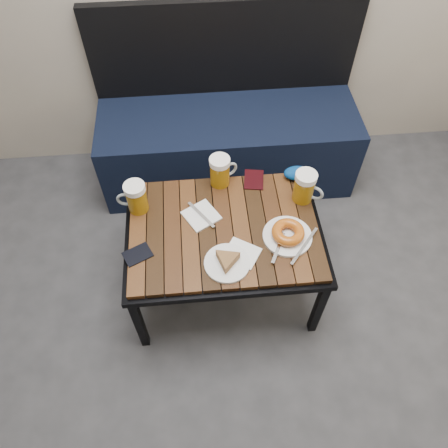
{
  "coord_description": "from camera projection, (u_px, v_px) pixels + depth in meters",
  "views": [
    {
      "loc": [
        0.05,
        -0.1,
        1.96
      ],
      "look_at": [
        0.15,
        0.99,
        0.5
      ],
      "focal_mm": 35.0,
      "sensor_mm": 36.0,
      "label": 1
    }
  ],
  "objects": [
    {
      "name": "beer_mug_centre",
      "position": [
        220.0,
        171.0,
        1.94
      ],
      "size": [
        0.14,
        0.12,
        0.15
      ],
      "rotation": [
        0.0,
        0.0,
        0.42
      ],
      "color": "#93640B",
      "rests_on": "cafe_table"
    },
    {
      "name": "napkin_right",
      "position": [
        242.0,
        253.0,
        1.76
      ],
      "size": [
        0.17,
        0.17,
        0.01
      ],
      "rotation": [
        0.0,
        0.0,
        -0.56
      ],
      "color": "white",
      "rests_on": "cafe_table"
    },
    {
      "name": "beer_mug_left",
      "position": [
        136.0,
        197.0,
        1.85
      ],
      "size": [
        0.13,
        0.09,
        0.15
      ],
      "rotation": [
        0.0,
        0.0,
        3.07
      ],
      "color": "#93640B",
      "rests_on": "cafe_table"
    },
    {
      "name": "bench",
      "position": [
        228.0,
        138.0,
        2.47
      ],
      "size": [
        1.4,
        0.5,
        0.95
      ],
      "color": "black",
      "rests_on": "ground"
    },
    {
      "name": "passport_burgundy",
      "position": [
        254.0,
        180.0,
        2.0
      ],
      "size": [
        0.11,
        0.13,
        0.01
      ],
      "primitive_type": "cube",
      "rotation": [
        0.0,
        0.0,
        -0.16
      ],
      "color": "black",
      "rests_on": "cafe_table"
    },
    {
      "name": "plate_pie",
      "position": [
        227.0,
        261.0,
        1.72
      ],
      "size": [
        0.18,
        0.18,
        0.05
      ],
      "color": "white",
      "rests_on": "cafe_table"
    },
    {
      "name": "plate_bagel",
      "position": [
        288.0,
        234.0,
        1.8
      ],
      "size": [
        0.23,
        0.25,
        0.06
      ],
      "color": "white",
      "rests_on": "cafe_table"
    },
    {
      "name": "cafe_table",
      "position": [
        224.0,
        234.0,
        1.88
      ],
      "size": [
        0.84,
        0.62,
        0.47
      ],
      "color": "black",
      "rests_on": "ground"
    },
    {
      "name": "beer_mug_right",
      "position": [
        305.0,
        187.0,
        1.88
      ],
      "size": [
        0.14,
        0.12,
        0.15
      ],
      "rotation": [
        0.0,
        0.0,
        -0.59
      ],
      "color": "#93640B",
      "rests_on": "cafe_table"
    },
    {
      "name": "knit_pouch",
      "position": [
        297.0,
        173.0,
        2.0
      ],
      "size": [
        0.12,
        0.08,
        0.05
      ],
      "primitive_type": "ellipsoid",
      "rotation": [
        0.0,
        0.0,
        -0.03
      ],
      "color": "#051184",
      "rests_on": "cafe_table"
    },
    {
      "name": "passport_navy",
      "position": [
        138.0,
        254.0,
        1.76
      ],
      "size": [
        0.13,
        0.12,
        0.01
      ],
      "primitive_type": "cube",
      "rotation": [
        0.0,
        0.0,
        -1.12
      ],
      "color": "black",
      "rests_on": "cafe_table"
    },
    {
      "name": "napkin_left",
      "position": [
        201.0,
        215.0,
        1.88
      ],
      "size": [
        0.18,
        0.18,
        0.01
      ],
      "rotation": [
        0.0,
        0.0,
        0.52
      ],
      "color": "white",
      "rests_on": "cafe_table"
    }
  ]
}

